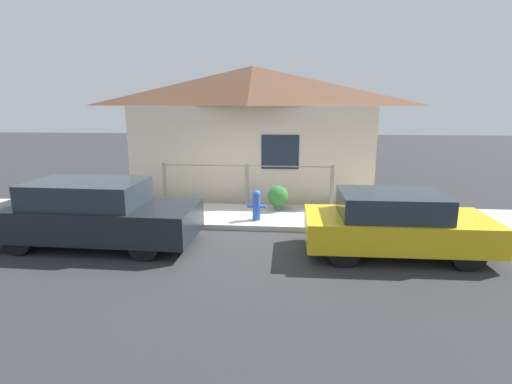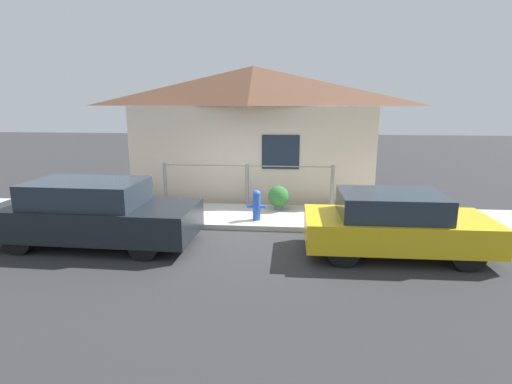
{
  "view_description": "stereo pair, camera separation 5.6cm",
  "coord_description": "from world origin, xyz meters",
  "px_view_note": "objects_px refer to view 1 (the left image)",
  "views": [
    {
      "loc": [
        1.23,
        -9.14,
        3.04
      ],
      "look_at": [
        0.41,
        0.3,
        0.9
      ],
      "focal_mm": 28.0,
      "sensor_mm": 36.0,
      "label": 1
    },
    {
      "loc": [
        1.29,
        -9.14,
        3.04
      ],
      "look_at": [
        0.41,
        0.3,
        0.9
      ],
      "focal_mm": 28.0,
      "sensor_mm": 36.0,
      "label": 2
    }
  ],
  "objects_px": {
    "car_left": "(94,213)",
    "car_right": "(395,223)",
    "fire_hydrant": "(257,204)",
    "potted_plant_near_hydrant": "(278,197)"
  },
  "relations": [
    {
      "from": "fire_hydrant",
      "to": "potted_plant_near_hydrant",
      "type": "relative_size",
      "value": 1.14
    },
    {
      "from": "car_left",
      "to": "fire_hydrant",
      "type": "distance_m",
      "value": 3.79
    },
    {
      "from": "car_right",
      "to": "potted_plant_near_hydrant",
      "type": "distance_m",
      "value": 3.69
    },
    {
      "from": "car_right",
      "to": "fire_hydrant",
      "type": "relative_size",
      "value": 4.76
    },
    {
      "from": "car_left",
      "to": "car_right",
      "type": "bearing_deg",
      "value": 1.41
    },
    {
      "from": "car_left",
      "to": "car_right",
      "type": "height_order",
      "value": "car_left"
    },
    {
      "from": "car_left",
      "to": "car_right",
      "type": "xyz_separation_m",
      "value": [
        6.3,
        -0.0,
        -0.06
      ]
    },
    {
      "from": "car_right",
      "to": "fire_hydrant",
      "type": "height_order",
      "value": "car_right"
    },
    {
      "from": "fire_hydrant",
      "to": "car_left",
      "type": "bearing_deg",
      "value": -152.07
    },
    {
      "from": "car_right",
      "to": "potted_plant_near_hydrant",
      "type": "bearing_deg",
      "value": 131.16
    }
  ]
}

